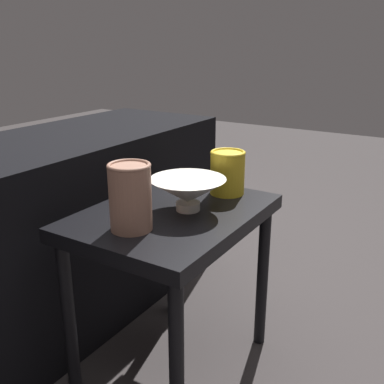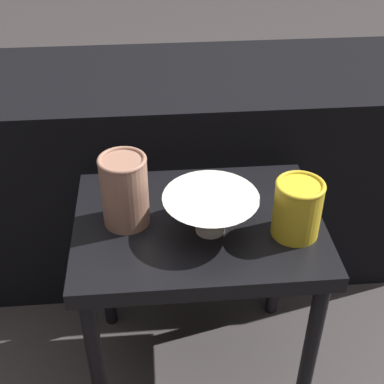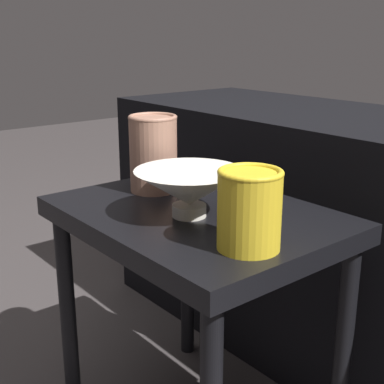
# 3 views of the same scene
# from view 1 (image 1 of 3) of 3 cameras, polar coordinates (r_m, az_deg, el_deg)

# --- Properties ---
(ground_plane) EXTENTS (8.00, 8.00, 0.00)m
(ground_plane) POSITION_cam_1_polar(r_m,az_deg,el_deg) (1.51, -2.19, -21.04)
(ground_plane) COLOR #383333
(table) EXTENTS (0.57, 0.42, 0.52)m
(table) POSITION_cam_1_polar(r_m,az_deg,el_deg) (1.27, -2.44, -5.41)
(table) COLOR black
(table) RESTS_ON ground_plane
(couch_backdrop) EXTENTS (1.41, 0.50, 0.66)m
(couch_backdrop) POSITION_cam_1_polar(r_m,az_deg,el_deg) (1.63, -17.32, -5.06)
(couch_backdrop) COLOR black
(couch_backdrop) RESTS_ON ground_plane
(bowl) EXTENTS (0.21, 0.21, 0.09)m
(bowl) POSITION_cam_1_polar(r_m,az_deg,el_deg) (1.22, -0.53, 0.12)
(bowl) COLOR silver
(bowl) RESTS_ON table
(vase_textured_left) EXTENTS (0.11, 0.11, 0.17)m
(vase_textured_left) POSITION_cam_1_polar(r_m,az_deg,el_deg) (1.10, -7.84, -0.51)
(vase_textured_left) COLOR #996B56
(vase_textured_left) RESTS_ON table
(vase_colorful_right) EXTENTS (0.11, 0.11, 0.13)m
(vase_colorful_right) POSITION_cam_1_polar(r_m,az_deg,el_deg) (1.36, 4.52, 2.58)
(vase_colorful_right) COLOR gold
(vase_colorful_right) RESTS_ON table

